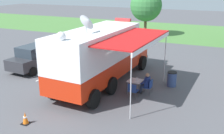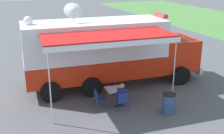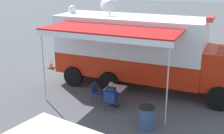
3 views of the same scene
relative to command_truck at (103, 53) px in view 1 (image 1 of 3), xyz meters
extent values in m
plane|color=#515156|center=(-0.08, -0.74, -1.94)|extent=(100.00, 100.00, 0.00)
cube|color=#4C7F3D|center=(-0.08, 20.15, -1.94)|extent=(80.00, 14.00, 0.01)
cube|color=silver|center=(-3.97, 0.92, -1.94)|extent=(0.39, 4.80, 0.01)
cube|color=red|center=(-0.08, -0.74, -0.79)|extent=(2.90, 7.33, 1.10)
cube|color=white|center=(-0.08, -0.74, 0.61)|extent=(2.90, 7.33, 1.70)
cube|color=white|center=(-0.08, -0.74, -0.24)|extent=(2.92, 7.35, 0.10)
cube|color=red|center=(0.19, 3.90, -0.49)|extent=(2.42, 2.23, 1.70)
cube|color=#28333D|center=(0.20, 4.10, 0.01)|extent=(2.23, 1.59, 0.70)
cube|color=silver|center=(0.25, 5.03, -1.39)|extent=(2.38, 0.33, 0.36)
cylinder|color=black|center=(-1.07, 3.77, -1.44)|extent=(0.36, 1.02, 1.00)
cylinder|color=black|center=(1.42, 3.63, -1.44)|extent=(0.36, 1.02, 1.00)
cylinder|color=black|center=(-1.35, -1.21, -1.44)|extent=(0.36, 1.02, 1.00)
cylinder|color=black|center=(1.14, -1.35, -1.44)|extent=(0.36, 1.02, 1.00)
cylinder|color=black|center=(-1.47, -3.19, -1.44)|extent=(0.36, 1.02, 1.00)
cylinder|color=black|center=(1.03, -3.33, -1.44)|extent=(0.36, 1.02, 1.00)
cube|color=white|center=(-0.08, -0.74, 1.51)|extent=(2.90, 7.33, 0.10)
cube|color=red|center=(0.13, 2.95, 1.68)|extent=(1.11, 0.34, 0.20)
cylinder|color=silver|center=(-0.14, -1.82, 1.78)|extent=(0.10, 0.10, 0.45)
cone|color=silver|center=(0.01, -1.83, 2.19)|extent=(0.77, 0.94, 0.81)
sphere|color=white|center=(-0.26, -3.94, 1.74)|extent=(0.44, 0.44, 0.44)
cube|color=red|center=(2.27, -0.88, 1.31)|extent=(2.52, 5.88, 0.06)
cube|color=white|center=(3.33, -0.94, 1.17)|extent=(0.41, 5.76, 0.24)
cylinder|color=silver|center=(3.42, 1.79, -0.32)|extent=(0.05, 0.05, 3.25)
cylinder|color=silver|center=(3.11, -3.66, -0.32)|extent=(0.05, 0.05, 3.25)
cube|color=silver|center=(2.30, -0.61, -1.23)|extent=(0.84, 0.84, 0.03)
cylinder|color=#333338|center=(1.96, -0.22, -1.59)|extent=(0.03, 0.03, 0.70)
cylinder|color=#333338|center=(2.70, -0.27, -1.59)|extent=(0.03, 0.03, 0.70)
cylinder|color=#333338|center=(1.91, -0.96, -1.59)|extent=(0.03, 0.03, 0.70)
cylinder|color=#333338|center=(2.65, -1.00, -1.59)|extent=(0.03, 0.03, 0.70)
cylinder|color=silver|center=(2.43, -0.67, -1.11)|extent=(0.07, 0.07, 0.20)
cylinder|color=white|center=(2.43, -0.67, -1.00)|extent=(0.04, 0.04, 0.02)
cube|color=navy|center=(3.00, -0.55, -1.52)|extent=(0.51, 0.51, 0.04)
cube|color=navy|center=(3.22, -0.56, -1.29)|extent=(0.07, 0.48, 0.44)
cylinder|color=#333338|center=(2.77, -0.76, -1.73)|extent=(0.02, 0.02, 0.42)
cylinder|color=#333338|center=(2.80, -0.32, -1.73)|extent=(0.02, 0.02, 0.42)
cylinder|color=#333338|center=(3.21, -0.78, -1.73)|extent=(0.02, 0.02, 0.42)
cylinder|color=#333338|center=(3.24, -0.34, -1.73)|extent=(0.02, 0.02, 0.42)
cube|color=navy|center=(2.47, -1.36, -1.52)|extent=(0.51, 0.51, 0.04)
cube|color=navy|center=(2.46, -1.58, -1.29)|extent=(0.48, 0.07, 0.44)
cylinder|color=#333338|center=(2.26, -1.13, -1.73)|extent=(0.02, 0.02, 0.42)
cylinder|color=#333338|center=(2.70, -1.16, -1.73)|extent=(0.02, 0.02, 0.42)
cylinder|color=#333338|center=(2.24, -1.57, -1.73)|extent=(0.02, 0.02, 0.42)
cylinder|color=#333338|center=(2.68, -1.60, -1.73)|extent=(0.02, 0.02, 0.42)
cube|color=navy|center=(3.00, -0.55, -1.22)|extent=(0.26, 0.37, 0.56)
sphere|color=#A37556|center=(3.00, -0.55, -0.80)|extent=(0.22, 0.22, 0.22)
cylinder|color=navy|center=(2.87, -0.77, -1.18)|extent=(0.43, 0.11, 0.34)
cylinder|color=navy|center=(2.90, -0.32, -1.18)|extent=(0.43, 0.11, 0.34)
cylinder|color=#2D334C|center=(2.82, -0.64, -1.50)|extent=(0.39, 0.15, 0.13)
cylinder|color=#2D334C|center=(2.64, -0.63, -1.73)|extent=(0.11, 0.11, 0.42)
cube|color=black|center=(2.58, -0.63, -1.91)|extent=(0.25, 0.11, 0.07)
cylinder|color=#2D334C|center=(2.83, -0.44, -1.50)|extent=(0.39, 0.15, 0.13)
cylinder|color=#2D334C|center=(2.65, -0.43, -1.73)|extent=(0.11, 0.11, 0.42)
cube|color=black|center=(2.59, -0.43, -1.91)|extent=(0.25, 0.11, 0.07)
cylinder|color=#384C7F|center=(4.04, 1.22, -1.52)|extent=(0.56, 0.56, 0.85)
cylinder|color=black|center=(4.04, 1.22, -1.06)|extent=(0.57, 0.57, 0.06)
cube|color=black|center=(-1.04, -5.96, -1.93)|extent=(0.36, 0.36, 0.03)
cone|color=orange|center=(-1.04, -5.96, -1.64)|extent=(0.26, 0.26, 0.55)
cylinder|color=white|center=(-1.04, -5.96, -1.61)|extent=(0.17, 0.17, 0.06)
cube|color=#2D2D33|center=(-5.72, 0.63, -1.24)|extent=(2.13, 4.33, 0.76)
cube|color=#28333D|center=(-5.73, 0.48, -0.52)|extent=(1.76, 2.22, 0.68)
cylinder|color=black|center=(-6.51, 2.00, -1.62)|extent=(0.27, 0.66, 0.64)
cylinder|color=black|center=(-4.72, 1.86, -1.62)|extent=(0.27, 0.66, 0.64)
cylinder|color=black|center=(-6.72, -0.59, -1.62)|extent=(0.27, 0.66, 0.64)
cylinder|color=black|center=(-4.93, -0.74, -1.62)|extent=(0.27, 0.66, 0.64)
cylinder|color=brown|center=(-2.12, 16.04, -0.83)|extent=(0.32, 0.32, 2.23)
sphere|color=#387A3D|center=(-2.12, 16.04, 1.57)|extent=(3.65, 3.65, 3.65)
camera|label=1|loc=(6.73, -14.04, 4.13)|focal=42.32mm
camera|label=2|loc=(13.60, -5.20, 3.93)|focal=45.96mm
camera|label=3|loc=(13.34, 3.35, 3.47)|focal=46.56mm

